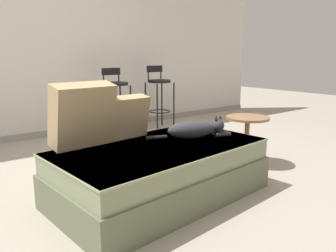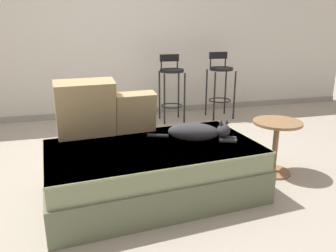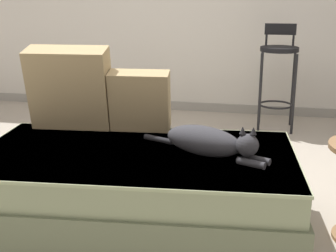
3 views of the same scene
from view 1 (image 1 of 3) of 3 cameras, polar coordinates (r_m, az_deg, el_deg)
name	(u,v)px [view 1 (image 1 of 3)]	position (r m, az deg, el deg)	size (l,w,h in m)	color
ground_plane	(135,181)	(3.04, -5.76, -9.59)	(16.00, 16.00, 0.00)	#A89E8E
wall_back_panel	(46,42)	(4.89, -20.45, 13.53)	(8.00, 0.10, 2.60)	silver
wall_baseboard_trim	(54,132)	(4.96, -19.19, -1.06)	(8.00, 0.02, 0.09)	gray
couch	(161,171)	(2.65, -1.29, -7.81)	(1.75, 1.09, 0.43)	#636B50
throw_pillow_corner	(83,115)	(2.57, -14.61, 1.87)	(0.50, 0.30, 0.50)	tan
throw_pillow_middle	(128,117)	(2.80, -6.98, 1.62)	(0.37, 0.22, 0.37)	tan
cat	(195,129)	(2.81, 4.71, -0.58)	(0.70, 0.37, 0.19)	#333338
bar_stool_near_window	(116,94)	(4.70, -9.10, 5.45)	(0.34, 0.34, 0.95)	black
bar_stool_by_doorway	(159,91)	(5.10, -1.57, 6.13)	(0.34, 0.34, 0.97)	black
side_table	(247,134)	(3.48, 13.57, -1.29)	(0.44, 0.44, 0.51)	olive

